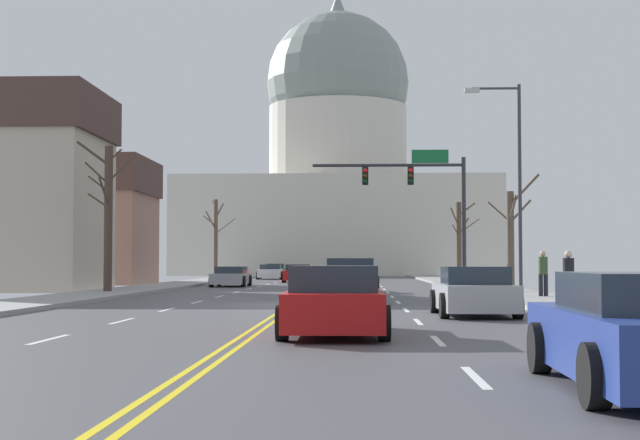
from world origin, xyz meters
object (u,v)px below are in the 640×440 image
sedan_oncoming_01 (298,274)px  sedan_oncoming_03 (275,271)px  street_lamp_right (513,171)px  sedan_near_04 (334,303)px  sedan_near_02 (348,285)px  sedan_oncoming_00 (231,277)px  sedan_near_00 (348,280)px  sedan_oncoming_02 (270,272)px  pickup_truck_near_01 (350,279)px  pedestrian_01 (569,274)px  sedan_near_03 (474,293)px  signal_gantry (421,189)px  pedestrian_00 (543,271)px

sedan_oncoming_01 → sedan_oncoming_03: sedan_oncoming_03 is taller
street_lamp_right → sedan_near_04: bearing=-110.2°
sedan_near_02 → sedan_oncoming_00: (-6.91, 21.23, -0.05)m
sedan_near_04 → sedan_near_02: bearing=89.4°
sedan_near_00 → sedan_oncoming_02: (-6.65, 32.56, -0.01)m
pickup_truck_near_01 → pedestrian_01: pedestrian_01 is taller
street_lamp_right → sedan_near_00: (-6.26, 8.01, -4.25)m
sedan_oncoming_00 → sedan_oncoming_03: size_ratio=1.02×
sedan_near_02 → sedan_near_04: (-0.15, -13.87, 0.02)m
sedan_near_03 → street_lamp_right: bearing=75.1°
signal_gantry → pedestrian_00: 14.23m
sedan_near_00 → sedan_oncoming_01: sedan_near_00 is taller
sedan_oncoming_02 → street_lamp_right: bearing=-72.4°
pedestrian_00 → pickup_truck_near_01: bearing=158.8°
sedan_oncoming_03 → pedestrian_01: pedestrian_01 is taller
sedan_oncoming_01 → pedestrian_00: size_ratio=2.57×
sedan_near_03 → sedan_oncoming_03: sedan_near_03 is taller
sedan_near_02 → pedestrian_01: pedestrian_01 is taller
sedan_near_04 → sedan_oncoming_01: sedan_near_04 is taller
street_lamp_right → pickup_truck_near_01: size_ratio=1.41×
pickup_truck_near_01 → sedan_oncoming_02: 38.67m
signal_gantry → sedan_near_03: size_ratio=1.85×
sedan_oncoming_03 → sedan_near_04: bearing=-84.0°
pickup_truck_near_01 → sedan_oncoming_01: pickup_truck_near_01 is taller
pickup_truck_near_01 → sedan_near_03: pickup_truck_near_01 is taller
sedan_near_02 → sedan_oncoming_00: size_ratio=0.98×
sedan_near_04 → sedan_oncoming_01: (-3.62, 46.03, -0.04)m
pickup_truck_near_01 → sedan_near_03: size_ratio=1.33×
pickup_truck_near_01 → sedan_oncoming_01: (-3.81, 26.41, -0.11)m
sedan_oncoming_01 → signal_gantry: bearing=-65.2°
sedan_oncoming_00 → pedestrian_00: (14.10, -18.25, 0.52)m
sedan_near_00 → sedan_oncoming_00: sedan_near_00 is taller
sedan_near_00 → sedan_oncoming_01: 21.22m
signal_gantry → sedan_oncoming_02: (-10.40, 27.69, -4.59)m
sedan_near_03 → pedestrian_00: 10.98m
sedan_near_02 → pedestrian_00: size_ratio=2.65×
sedan_near_02 → sedan_oncoming_00: sedan_near_02 is taller
sedan_oncoming_02 → sedan_oncoming_01: bearing=-75.7°
signal_gantry → sedan_near_02: 17.16m
pickup_truck_near_01 → pedestrian_00: (7.16, -2.78, 0.37)m
signal_gantry → pickup_truck_near_01: (-3.60, -10.37, -4.46)m
signal_gantry → sedan_near_04: size_ratio=1.80×
sedan_oncoming_02 → pedestrian_01: bearing=-74.0°
sedan_near_00 → pickup_truck_near_01: pickup_truck_near_01 is taller
signal_gantry → pedestrian_01: signal_gantry is taller
signal_gantry → sedan_oncoming_01: bearing=114.8°
signal_gantry → pedestrian_00: signal_gantry is taller
street_lamp_right → sedan_near_02: size_ratio=1.79×
sedan_near_02 → sedan_oncoming_01: size_ratio=1.03×
sedan_oncoming_00 → sedan_oncoming_02: 22.60m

